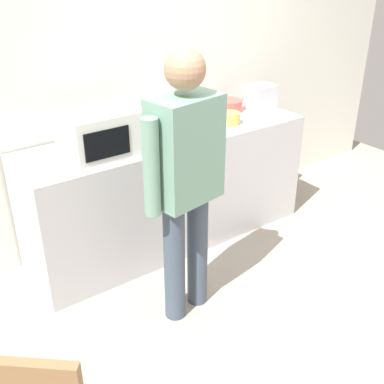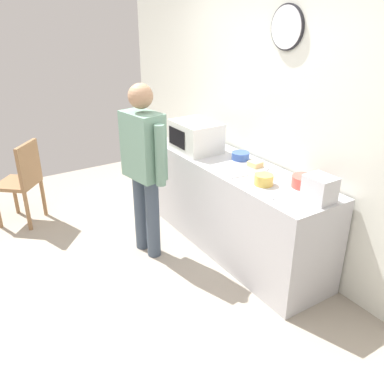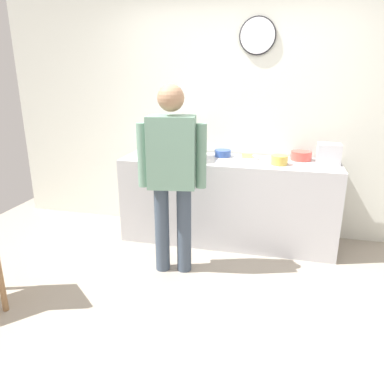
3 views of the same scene
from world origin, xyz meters
The scene contains 13 objects.
ground_plane centered at (0.00, 0.00, 0.00)m, with size 6.00×6.00×0.00m, color #9E9384.
back_wall centered at (0.00, 1.60, 1.30)m, with size 5.40×0.13×2.60m.
kitchen_counter centered at (-0.04, 1.22, 0.45)m, with size 2.22×0.62×0.90m, color #B7B7BC.
microwave centered at (-0.60, 1.14, 1.05)m, with size 0.50×0.39×0.30m.
sandwich_plate centered at (0.13, 1.32, 0.92)m, with size 0.25×0.25×0.07m.
salad_bowl centered at (-0.13, 1.36, 0.93)m, with size 0.17×0.17×0.07m, color #33519E.
cereal_bowl centered at (0.46, 1.13, 0.94)m, with size 0.16×0.16×0.09m, color gold.
mixing_bowl centered at (0.67, 1.38, 0.94)m, with size 0.21×0.21×0.09m, color #C64C42.
toaster centered at (0.92, 1.27, 1.00)m, with size 0.22×0.18×0.20m, color silver.
fork_utensil centered at (0.68, 1.06, 0.90)m, with size 0.17×0.02×0.01m, color silver.
spoon_utensil centered at (0.22, 1.07, 0.90)m, with size 0.17×0.02×0.01m, color silver.
person_standing centered at (-0.42, 0.46, 0.97)m, with size 0.58×0.30×1.66m.
wooden_chair centered at (-1.70, -0.41, 0.52)m, with size 0.56×0.56×0.94m.
Camera 2 is at (2.77, -1.04, 2.24)m, focal length 37.88 mm.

